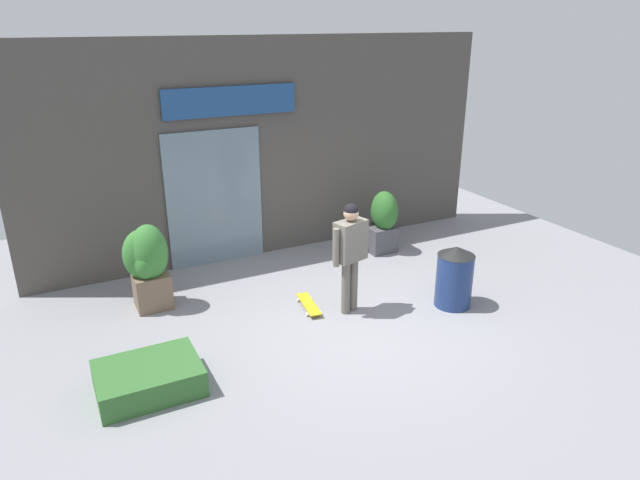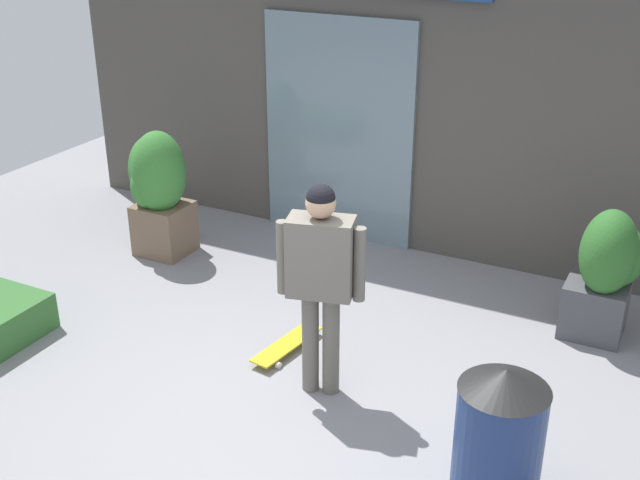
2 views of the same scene
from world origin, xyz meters
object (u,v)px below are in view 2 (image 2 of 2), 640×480
(planter_box_right, at_px, (158,185))
(skateboarder, at_px, (321,269))
(skateboard, at_px, (287,345))
(planter_box_left, at_px, (607,269))
(trash_bin, at_px, (499,436))

(planter_box_right, bearing_deg, skateboarder, -29.18)
(skateboard, bearing_deg, planter_box_left, -48.17)
(skateboard, height_order, trash_bin, trash_bin)
(skateboarder, bearing_deg, trash_bin, -124.85)
(skateboarder, distance_m, planter_box_left, 2.60)
(planter_box_left, distance_m, trash_bin, 2.43)
(skateboarder, xyz_separation_m, trash_bin, (1.52, -0.55, -0.56))
(skateboarder, height_order, planter_box_right, skateboarder)
(skateboarder, height_order, trash_bin, skateboarder)
(skateboarder, relative_size, skateboard, 2.18)
(planter_box_left, height_order, planter_box_right, planter_box_right)
(trash_bin, bearing_deg, skateboard, 155.74)
(planter_box_left, distance_m, planter_box_right, 4.44)
(skateboard, distance_m, trash_bin, 2.27)
(planter_box_left, xyz_separation_m, planter_box_right, (-4.42, -0.38, 0.12))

